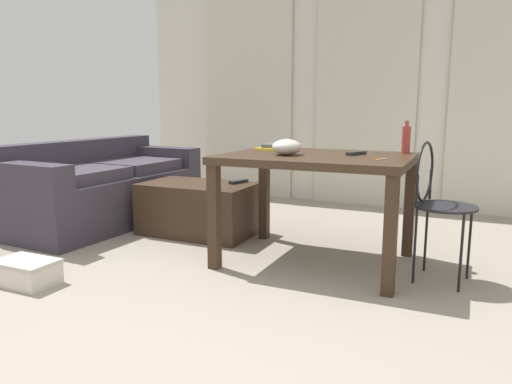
{
  "coord_description": "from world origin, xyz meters",
  "views": [
    {
      "loc": [
        1.11,
        -1.55,
        1.06
      ],
      "look_at": [
        -0.41,
        1.76,
        0.41
      ],
      "focal_mm": 33.67,
      "sensor_mm": 36.0,
      "label": 1
    }
  ],
  "objects_px": {
    "book_stack": "(276,147)",
    "shoebox": "(26,272)",
    "wire_chair": "(435,194)",
    "coffee_table": "(199,209)",
    "craft_table": "(317,169)",
    "bottle_near": "(406,139)",
    "scissors": "(380,159)",
    "tv_remote_primary": "(239,182)",
    "tv_remote_on_table": "(356,153)",
    "bowl": "(287,147)",
    "couch": "(102,189)"
  },
  "relations": [
    {
      "from": "tv_remote_on_table",
      "to": "book_stack",
      "type": "bearing_deg",
      "value": -169.38
    },
    {
      "from": "coffee_table",
      "to": "bottle_near",
      "type": "relative_size",
      "value": 4.18
    },
    {
      "from": "bottle_near",
      "to": "scissors",
      "type": "xyz_separation_m",
      "value": [
        -0.08,
        -0.47,
        -0.09
      ]
    },
    {
      "from": "wire_chair",
      "to": "scissors",
      "type": "relative_size",
      "value": 8.77
    },
    {
      "from": "shoebox",
      "to": "craft_table",
      "type": "bearing_deg",
      "value": 38.07
    },
    {
      "from": "tv_remote_primary",
      "to": "shoebox",
      "type": "height_order",
      "value": "tv_remote_primary"
    },
    {
      "from": "scissors",
      "to": "tv_remote_primary",
      "type": "xyz_separation_m",
      "value": [
        -1.26,
        0.6,
        -0.3
      ]
    },
    {
      "from": "scissors",
      "to": "tv_remote_on_table",
      "type": "bearing_deg",
      "value": 130.91
    },
    {
      "from": "bowl",
      "to": "tv_remote_on_table",
      "type": "xyz_separation_m",
      "value": [
        0.42,
        0.2,
        -0.04
      ]
    },
    {
      "from": "coffee_table",
      "to": "shoebox",
      "type": "relative_size",
      "value": 2.51
    },
    {
      "from": "wire_chair",
      "to": "tv_remote_primary",
      "type": "relative_size",
      "value": 4.54
    },
    {
      "from": "book_stack",
      "to": "tv_remote_on_table",
      "type": "xyz_separation_m",
      "value": [
        0.64,
        -0.16,
        -0.01
      ]
    },
    {
      "from": "craft_table",
      "to": "bowl",
      "type": "bearing_deg",
      "value": -149.24
    },
    {
      "from": "tv_remote_on_table",
      "to": "tv_remote_primary",
      "type": "bearing_deg",
      "value": -174.38
    },
    {
      "from": "coffee_table",
      "to": "tv_remote_primary",
      "type": "height_order",
      "value": "tv_remote_primary"
    },
    {
      "from": "wire_chair",
      "to": "bottle_near",
      "type": "xyz_separation_m",
      "value": [
        -0.23,
        0.36,
        0.3
      ]
    },
    {
      "from": "book_stack",
      "to": "tv_remote_primary",
      "type": "bearing_deg",
      "value": 153.81
    },
    {
      "from": "wire_chair",
      "to": "tv_remote_primary",
      "type": "distance_m",
      "value": 1.65
    },
    {
      "from": "bottle_near",
      "to": "shoebox",
      "type": "height_order",
      "value": "bottle_near"
    },
    {
      "from": "coffee_table",
      "to": "tv_remote_on_table",
      "type": "relative_size",
      "value": 5.63
    },
    {
      "from": "coffee_table",
      "to": "bowl",
      "type": "relative_size",
      "value": 4.77
    },
    {
      "from": "craft_table",
      "to": "scissors",
      "type": "height_order",
      "value": "scissors"
    },
    {
      "from": "tv_remote_on_table",
      "to": "scissors",
      "type": "bearing_deg",
      "value": -24.33
    },
    {
      "from": "wire_chair",
      "to": "shoebox",
      "type": "distance_m",
      "value": 2.52
    },
    {
      "from": "craft_table",
      "to": "tv_remote_on_table",
      "type": "distance_m",
      "value": 0.28
    },
    {
      "from": "tv_remote_on_table",
      "to": "tv_remote_primary",
      "type": "xyz_separation_m",
      "value": [
        -1.06,
        0.37,
        -0.31
      ]
    },
    {
      "from": "tv_remote_on_table",
      "to": "bottle_near",
      "type": "bearing_deg",
      "value": 64.98
    },
    {
      "from": "bottle_near",
      "to": "book_stack",
      "type": "height_order",
      "value": "bottle_near"
    },
    {
      "from": "tv_remote_primary",
      "to": "bottle_near",
      "type": "bearing_deg",
      "value": 11.45
    },
    {
      "from": "bottle_near",
      "to": "scissors",
      "type": "relative_size",
      "value": 2.28
    },
    {
      "from": "craft_table",
      "to": "bottle_near",
      "type": "relative_size",
      "value": 5.52
    },
    {
      "from": "coffee_table",
      "to": "shoebox",
      "type": "height_order",
      "value": "coffee_table"
    },
    {
      "from": "coffee_table",
      "to": "tv_remote_primary",
      "type": "xyz_separation_m",
      "value": [
        0.3,
        0.15,
        0.23
      ]
    },
    {
      "from": "bottle_near",
      "to": "wire_chair",
      "type": "bearing_deg",
      "value": -56.82
    },
    {
      "from": "coffee_table",
      "to": "tv_remote_on_table",
      "type": "xyz_separation_m",
      "value": [
        1.36,
        -0.22,
        0.54
      ]
    },
    {
      "from": "tv_remote_on_table",
      "to": "shoebox",
      "type": "relative_size",
      "value": 0.45
    },
    {
      "from": "bowl",
      "to": "coffee_table",
      "type": "bearing_deg",
      "value": 156.28
    },
    {
      "from": "bowl",
      "to": "tv_remote_on_table",
      "type": "bearing_deg",
      "value": 25.32
    },
    {
      "from": "craft_table",
      "to": "tv_remote_on_table",
      "type": "xyz_separation_m",
      "value": [
        0.24,
        0.09,
        0.11
      ]
    },
    {
      "from": "coffee_table",
      "to": "craft_table",
      "type": "relative_size",
      "value": 0.76
    },
    {
      "from": "couch",
      "to": "tv_remote_primary",
      "type": "height_order",
      "value": "couch"
    },
    {
      "from": "tv_remote_on_table",
      "to": "shoebox",
      "type": "distance_m",
      "value": 2.2
    },
    {
      "from": "craft_table",
      "to": "tv_remote_primary",
      "type": "height_order",
      "value": "craft_table"
    },
    {
      "from": "tv_remote_on_table",
      "to": "tv_remote_primary",
      "type": "relative_size",
      "value": 0.88
    },
    {
      "from": "wire_chair",
      "to": "bottle_near",
      "type": "relative_size",
      "value": 3.85
    },
    {
      "from": "wire_chair",
      "to": "book_stack",
      "type": "relative_size",
      "value": 2.68
    },
    {
      "from": "craft_table",
      "to": "bowl",
      "type": "relative_size",
      "value": 6.3
    },
    {
      "from": "book_stack",
      "to": "shoebox",
      "type": "height_order",
      "value": "book_stack"
    },
    {
      "from": "couch",
      "to": "wire_chair",
      "type": "distance_m",
      "value": 2.92
    },
    {
      "from": "wire_chair",
      "to": "shoebox",
      "type": "relative_size",
      "value": 2.31
    }
  ]
}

